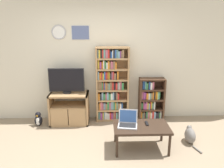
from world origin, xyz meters
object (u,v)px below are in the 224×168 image
coffee_table (141,128)px  remote_near_laptop (147,123)px  cat (190,135)px  penguin_figurine (38,119)px  television (67,81)px  laptop (128,122)px  bookshelf_short (150,100)px  bookshelf_tall (111,85)px  tv_stand (70,108)px

coffee_table → remote_near_laptop: size_ratio=5.89×
cat → penguin_figurine: 3.08m
coffee_table → penguin_figurine: size_ratio=3.05×
television → coffee_table: bearing=-38.0°
coffee_table → penguin_figurine: bearing=154.8°
cat → laptop: bearing=-167.5°
bookshelf_short → laptop: 1.35m
coffee_table → cat: bearing=11.1°
television → remote_near_laptop: bearing=-34.2°
television → remote_near_laptop: (1.53, -1.04, -0.51)m
cat → coffee_table: bearing=-163.7°
television → bookshelf_short: 1.90m
bookshelf_tall → cat: 1.89m
laptop → remote_near_laptop: laptop is taller
television → coffee_table: (1.43, -1.12, -0.57)m
tv_stand → coffee_table: tv_stand is taller
bookshelf_short → cat: bookshelf_short is taller
coffee_table → penguin_figurine: 2.27m
bookshelf_short → penguin_figurine: size_ratio=3.10×
coffee_table → penguin_figurine: (-2.04, 0.96, -0.24)m
bookshelf_tall → coffee_table: 1.39m
tv_stand → laptop: size_ratio=2.27×
laptop → cat: size_ratio=0.65×
laptop → coffee_table: bearing=0.4°
tv_stand → coffee_table: 1.76m
bookshelf_short → penguin_figurine: 2.48m
bookshelf_tall → bookshelf_short: bearing=-0.3°
tv_stand → bookshelf_tall: (0.91, 0.15, 0.47)m
tv_stand → penguin_figurine: (-0.65, -0.12, -0.20)m
bookshelf_tall → cat: bearing=-36.5°
remote_near_laptop → penguin_figurine: remote_near_laptop is taller
remote_near_laptop → penguin_figurine: (-2.15, 0.89, -0.30)m
bookshelf_short → laptop: bookshelf_short is taller
laptop → cat: bearing=16.2°
tv_stand → bookshelf_short: (1.79, 0.15, 0.11)m
tv_stand → bookshelf_tall: bearing=9.6°
tv_stand → penguin_figurine: bearing=-169.7°
television → bookshelf_tall: 0.96m
bookshelf_tall → remote_near_laptop: (0.59, -1.16, -0.37)m
tv_stand → television: television is taller
bookshelf_tall → penguin_figurine: bookshelf_tall is taller
tv_stand → bookshelf_short: size_ratio=0.85×
television → remote_near_laptop: size_ratio=4.65×
laptop → remote_near_laptop: (0.34, 0.04, -0.05)m
coffee_table → laptop: size_ratio=2.62×
tv_stand → remote_near_laptop: 1.81m
bookshelf_tall → coffee_table: bearing=-68.7°
bookshelf_short → coffee_table: size_ratio=1.02×
tv_stand → laptop: 1.57m
penguin_figurine → remote_near_laptop: bearing=-22.4°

